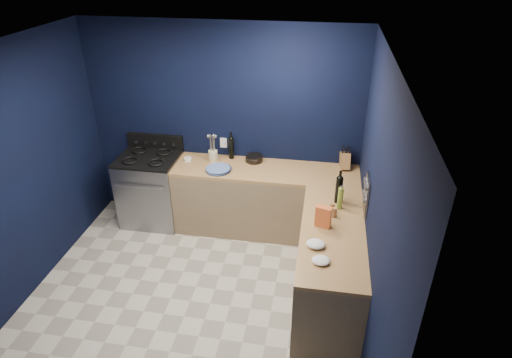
% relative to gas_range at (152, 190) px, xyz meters
% --- Properties ---
extents(floor, '(3.50, 3.50, 0.02)m').
position_rel_gas_range_xyz_m(floor, '(0.93, -1.42, -0.47)').
color(floor, beige).
rests_on(floor, ground).
extents(ceiling, '(3.50, 3.50, 0.02)m').
position_rel_gas_range_xyz_m(ceiling, '(0.93, -1.42, 2.15)').
color(ceiling, silver).
rests_on(ceiling, ground).
extents(wall_back, '(3.50, 0.02, 2.60)m').
position_rel_gas_range_xyz_m(wall_back, '(0.93, 0.34, 0.84)').
color(wall_back, black).
rests_on(wall_back, ground).
extents(wall_right, '(0.02, 3.50, 2.60)m').
position_rel_gas_range_xyz_m(wall_right, '(2.69, -1.42, 0.84)').
color(wall_right, black).
rests_on(wall_right, ground).
extents(wall_left, '(0.02, 3.50, 2.60)m').
position_rel_gas_range_xyz_m(wall_left, '(-0.83, -1.42, 0.84)').
color(wall_left, black).
rests_on(wall_left, ground).
extents(cab_back, '(2.30, 0.63, 0.86)m').
position_rel_gas_range_xyz_m(cab_back, '(1.53, 0.02, -0.03)').
color(cab_back, '#866E4E').
rests_on(cab_back, floor).
extents(top_back, '(2.30, 0.63, 0.04)m').
position_rel_gas_range_xyz_m(top_back, '(1.53, 0.02, 0.42)').
color(top_back, brown).
rests_on(top_back, cab_back).
extents(cab_right, '(0.63, 1.67, 0.86)m').
position_rel_gas_range_xyz_m(cab_right, '(2.37, -1.13, -0.03)').
color(cab_right, '#866E4E').
rests_on(cab_right, floor).
extents(top_right, '(0.63, 1.67, 0.04)m').
position_rel_gas_range_xyz_m(top_right, '(2.37, -1.13, 0.42)').
color(top_right, brown).
rests_on(top_right, cab_right).
extents(gas_range, '(0.76, 0.66, 0.92)m').
position_rel_gas_range_xyz_m(gas_range, '(0.00, 0.00, 0.00)').
color(gas_range, gray).
rests_on(gas_range, floor).
extents(oven_door, '(0.59, 0.02, 0.42)m').
position_rel_gas_range_xyz_m(oven_door, '(0.00, -0.32, -0.01)').
color(oven_door, black).
rests_on(oven_door, gas_range).
extents(cooktop, '(0.76, 0.66, 0.03)m').
position_rel_gas_range_xyz_m(cooktop, '(0.00, 0.00, 0.48)').
color(cooktop, black).
rests_on(cooktop, gas_range).
extents(backguard, '(0.76, 0.06, 0.20)m').
position_rel_gas_range_xyz_m(backguard, '(0.00, 0.30, 0.58)').
color(backguard, black).
rests_on(backguard, gas_range).
extents(spice_panel, '(0.02, 0.28, 0.38)m').
position_rel_gas_range_xyz_m(spice_panel, '(2.67, -0.87, 0.72)').
color(spice_panel, gray).
rests_on(spice_panel, wall_right).
extents(wall_outlet, '(0.09, 0.02, 0.13)m').
position_rel_gas_range_xyz_m(wall_outlet, '(0.93, 0.32, 0.62)').
color(wall_outlet, white).
rests_on(wall_outlet, wall_back).
extents(plate_stack, '(0.38, 0.38, 0.04)m').
position_rel_gas_range_xyz_m(plate_stack, '(0.96, -0.12, 0.46)').
color(plate_stack, '#446AA0').
rests_on(plate_stack, top_back).
extents(ramekin, '(0.10, 0.10, 0.04)m').
position_rel_gas_range_xyz_m(ramekin, '(0.50, 0.09, 0.46)').
color(ramekin, white).
rests_on(ramekin, top_back).
extents(utensil_crock, '(0.14, 0.14, 0.15)m').
position_rel_gas_range_xyz_m(utensil_crock, '(0.83, 0.13, 0.51)').
color(utensil_crock, beige).
rests_on(utensil_crock, top_back).
extents(wine_bottle_back, '(0.07, 0.07, 0.28)m').
position_rel_gas_range_xyz_m(wine_bottle_back, '(1.04, 0.25, 0.58)').
color(wine_bottle_back, black).
rests_on(wine_bottle_back, top_back).
extents(lemon_basket, '(0.24, 0.24, 0.08)m').
position_rel_gas_range_xyz_m(lemon_basket, '(1.35, 0.21, 0.48)').
color(lemon_basket, black).
rests_on(lemon_basket, top_back).
extents(knife_block, '(0.14, 0.25, 0.25)m').
position_rel_gas_range_xyz_m(knife_block, '(2.49, 0.22, 0.54)').
color(knife_block, brown).
rests_on(knife_block, top_back).
extents(wine_bottle_right, '(0.08, 0.08, 0.30)m').
position_rel_gas_range_xyz_m(wine_bottle_right, '(2.41, -0.60, 0.59)').
color(wine_bottle_right, black).
rests_on(wine_bottle_right, top_right).
extents(oil_bottle, '(0.06, 0.06, 0.25)m').
position_rel_gas_range_xyz_m(oil_bottle, '(2.43, -0.72, 0.56)').
color(oil_bottle, olive).
rests_on(oil_bottle, top_right).
extents(spice_jar_near, '(0.06, 0.06, 0.11)m').
position_rel_gas_range_xyz_m(spice_jar_near, '(2.37, -0.89, 0.49)').
color(spice_jar_near, olive).
rests_on(spice_jar_near, top_right).
extents(spice_jar_far, '(0.06, 0.06, 0.10)m').
position_rel_gas_range_xyz_m(spice_jar_far, '(2.35, -0.80, 0.49)').
color(spice_jar_far, olive).
rests_on(spice_jar_far, top_right).
extents(crouton_bag, '(0.17, 0.11, 0.22)m').
position_rel_gas_range_xyz_m(crouton_bag, '(2.26, -1.08, 0.55)').
color(crouton_bag, '#CA2343').
rests_on(crouton_bag, top_right).
extents(towel_front, '(0.21, 0.20, 0.06)m').
position_rel_gas_range_xyz_m(towel_front, '(2.21, -1.42, 0.47)').
color(towel_front, white).
rests_on(towel_front, top_right).
extents(towel_end, '(0.19, 0.18, 0.05)m').
position_rel_gas_range_xyz_m(towel_end, '(2.26, -1.63, 0.46)').
color(towel_end, white).
rests_on(towel_end, top_right).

